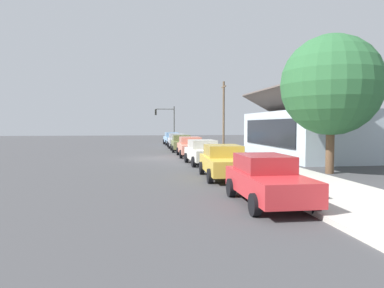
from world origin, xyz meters
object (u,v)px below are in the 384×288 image
object	(u,v)px
car_olive	(182,143)
utility_pole_wooden	(224,113)
fire_hydrant_red	(190,144)
traffic_light_main	(167,118)
car_mustard	(224,161)
car_cherry	(267,179)
car_ivory	(203,152)
car_silver	(177,140)
shade_tree	(331,85)
car_coral	(191,146)
car_skyblue	(172,138)

from	to	relation	value
car_olive	utility_pole_wooden	bearing A→B (deg)	136.20
fire_hydrant_red	traffic_light_main	bearing A→B (deg)	-172.00
car_mustard	utility_pole_wooden	xyz separation A→B (m)	(-22.90, 5.47, 3.11)
car_olive	car_cherry	distance (m)	23.36
car_ivory	traffic_light_main	distance (m)	27.78
car_silver	traffic_light_main	world-z (taller)	traffic_light_main
car_olive	shade_tree	xyz separation A→B (m)	(16.86, 5.93, 3.85)
traffic_light_main	car_ivory	bearing A→B (deg)	0.52
car_ivory	shade_tree	bearing A→B (deg)	45.72
car_olive	utility_pole_wooden	xyz separation A→B (m)	(-5.33, 5.47, 3.11)
car_silver	shade_tree	bearing A→B (deg)	16.51
car_olive	utility_pole_wooden	size ratio (longest dim) A/B	0.64
car_ivory	car_mustard	bearing A→B (deg)	-2.49
shade_tree	fire_hydrant_red	distance (m)	22.05
car_coral	traffic_light_main	world-z (taller)	traffic_light_main
car_skyblue	car_coral	size ratio (longest dim) A/B	0.94
traffic_light_main	utility_pole_wooden	distance (m)	12.21
traffic_light_main	fire_hydrant_red	distance (m)	12.29
car_silver	car_olive	world-z (taller)	same
utility_pole_wooden	fire_hydrant_red	bearing A→B (deg)	-75.98
car_coral	car_ivory	distance (m)	5.88
car_silver	car_ivory	size ratio (longest dim) A/B	1.07
car_skyblue	fire_hydrant_red	bearing A→B (deg)	8.32
car_coral	car_ivory	xyz separation A→B (m)	(5.88, -0.01, -0.00)
car_ivory	utility_pole_wooden	xyz separation A→B (m)	(-16.84, 5.41, 3.11)
car_silver	car_coral	size ratio (longest dim) A/B	0.98
car_mustard	shade_tree	size ratio (longest dim) A/B	0.65
car_cherry	shade_tree	world-z (taller)	shade_tree
car_skyblue	car_olive	world-z (taller)	same
car_silver	car_olive	bearing A→B (deg)	0.72
car_skyblue	fire_hydrant_red	world-z (taller)	car_skyblue
car_mustard	fire_hydrant_red	distance (m)	21.95
car_skyblue	car_silver	xyz separation A→B (m)	(6.13, -0.03, 0.00)
car_skyblue	traffic_light_main	size ratio (longest dim) A/B	0.88
traffic_light_main	car_olive	bearing A→B (deg)	0.66
car_coral	car_cherry	xyz separation A→B (m)	(17.74, -0.05, -0.00)
car_olive	utility_pole_wooden	world-z (taller)	utility_pole_wooden
car_cherry	fire_hydrant_red	xyz separation A→B (m)	(-27.70, 1.45, -0.32)
traffic_light_main	utility_pole_wooden	size ratio (longest dim) A/B	0.69
car_olive	car_ivory	xyz separation A→B (m)	(11.51, 0.06, -0.00)
car_ivory	car_olive	bearing A→B (deg)	178.43
car_silver	car_cherry	distance (m)	28.99
utility_pole_wooden	car_coral	bearing A→B (deg)	-26.25
car_silver	utility_pole_wooden	bearing A→B (deg)	88.86
car_ivory	traffic_light_main	bearing A→B (deg)	178.63
car_cherry	fire_hydrant_red	size ratio (longest dim) A/B	6.34
car_skyblue	shade_tree	xyz separation A→B (m)	(28.62, 5.77, 3.85)
car_olive	car_ivory	distance (m)	11.51
shade_tree	utility_pole_wooden	distance (m)	22.21
utility_pole_wooden	car_silver	bearing A→B (deg)	-93.20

